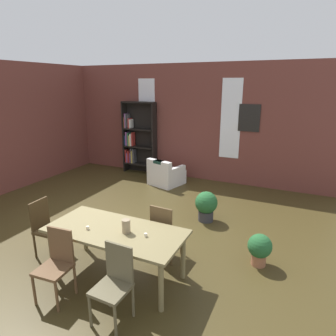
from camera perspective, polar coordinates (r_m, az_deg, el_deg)
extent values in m
plane|color=#3F3418|center=(5.95, -10.45, -11.78)|extent=(9.77, 9.77, 0.00)
cube|color=brown|center=(8.71, 3.73, 8.89)|extent=(8.44, 0.12, 3.32)
cube|color=white|center=(9.18, -4.13, 10.31)|extent=(0.55, 0.02, 2.16)
cube|color=white|center=(8.24, 12.15, 9.32)|extent=(0.55, 0.02, 2.16)
cube|color=olive|center=(4.33, -10.26, -11.99)|extent=(2.01, 0.92, 0.04)
cylinder|color=olive|center=(4.83, -21.77, -14.98)|extent=(0.07, 0.07, 0.72)
cylinder|color=olive|center=(3.88, -1.38, -22.14)|extent=(0.07, 0.07, 0.72)
cylinder|color=olive|center=(5.27, -16.01, -11.66)|extent=(0.07, 0.07, 0.72)
cylinder|color=olive|center=(4.42, 2.98, -16.83)|extent=(0.07, 0.07, 0.72)
cylinder|color=#998466|center=(4.18, -8.19, -11.17)|extent=(0.12, 0.12, 0.19)
cylinder|color=silver|center=(4.09, -4.38, -12.90)|extent=(0.04, 0.04, 0.05)
cylinder|color=silver|center=(4.41, -15.42, -11.20)|extent=(0.04, 0.04, 0.05)
cube|color=brown|center=(4.84, -0.26, -12.36)|extent=(0.42, 0.42, 0.04)
cube|color=brown|center=(4.58, -1.38, -10.59)|extent=(0.38, 0.05, 0.50)
cylinder|color=brown|center=(5.03, 2.60, -14.29)|extent=(0.04, 0.04, 0.43)
cylinder|color=brown|center=(5.17, -1.10, -13.35)|extent=(0.04, 0.04, 0.43)
cylinder|color=brown|center=(4.75, 0.67, -16.25)|extent=(0.04, 0.04, 0.43)
cylinder|color=brown|center=(4.90, -3.21, -15.17)|extent=(0.04, 0.04, 0.43)
cube|color=brown|center=(3.75, -11.08, -22.30)|extent=(0.41, 0.41, 0.04)
cube|color=brown|center=(3.72, -9.50, -17.79)|extent=(0.38, 0.04, 0.50)
cylinder|color=brown|center=(3.89, -14.99, -25.44)|extent=(0.04, 0.04, 0.43)
cylinder|color=brown|center=(3.71, -10.26, -27.53)|extent=(0.04, 0.04, 0.43)
cylinder|color=brown|center=(4.10, -11.42, -22.71)|extent=(0.04, 0.04, 0.43)
cylinder|color=brown|center=(3.93, -6.84, -24.46)|extent=(0.04, 0.04, 0.43)
cube|color=#402F18|center=(5.26, -22.07, -11.19)|extent=(0.42, 0.42, 0.04)
cube|color=#402F18|center=(5.28, -23.82, -8.29)|extent=(0.05, 0.38, 0.50)
cylinder|color=#402F18|center=(5.15, -21.71, -14.78)|extent=(0.04, 0.04, 0.43)
cylinder|color=#402F18|center=(5.37, -19.02, -13.13)|extent=(0.04, 0.04, 0.43)
cylinder|color=#402F18|center=(5.38, -24.57, -13.70)|extent=(0.04, 0.04, 0.43)
cylinder|color=#402F18|center=(5.59, -21.88, -12.19)|extent=(0.04, 0.04, 0.43)
cube|color=brown|center=(4.26, -21.52, -17.97)|extent=(0.43, 0.43, 0.04)
cube|color=brown|center=(4.25, -20.20, -13.98)|extent=(0.38, 0.06, 0.50)
cylinder|color=brown|center=(4.40, -24.71, -20.90)|extent=(0.04, 0.04, 0.43)
cylinder|color=brown|center=(4.19, -20.90, -22.52)|extent=(0.04, 0.04, 0.43)
cylinder|color=brown|center=(4.61, -21.44, -18.70)|extent=(0.04, 0.04, 0.43)
cylinder|color=brown|center=(4.40, -17.69, -20.07)|extent=(0.04, 0.04, 0.43)
cube|color=black|center=(9.49, -8.39, 6.05)|extent=(0.04, 0.29, 2.23)
cube|color=black|center=(8.96, -2.69, 5.60)|extent=(0.04, 0.29, 2.23)
cube|color=black|center=(9.33, -5.18, 5.98)|extent=(1.10, 0.01, 2.23)
cube|color=black|center=(9.40, -5.48, 0.81)|extent=(1.06, 0.29, 0.04)
cube|color=#B22D28|center=(9.59, -8.04, 2.43)|extent=(0.04, 0.18, 0.41)
cube|color=#8C4C8C|center=(9.57, -7.76, 2.09)|extent=(0.04, 0.21, 0.31)
cube|color=#B22D28|center=(9.54, -7.52, 2.27)|extent=(0.04, 0.22, 0.38)
cube|color=#8C4C8C|center=(9.52, -7.27, 2.04)|extent=(0.03, 0.15, 0.31)
cube|color=#4C4C51|center=(9.48, -7.03, 2.47)|extent=(0.05, 0.17, 0.46)
cube|color=gold|center=(9.46, -6.79, 2.26)|extent=(0.03, 0.25, 0.40)
cube|color=#4C4C51|center=(9.43, -6.57, 2.39)|extent=(0.04, 0.20, 0.46)
cube|color=black|center=(9.26, -5.57, 4.14)|extent=(1.06, 0.29, 0.04)
cube|color=#284C8C|center=(9.48, -8.14, 5.39)|extent=(0.05, 0.16, 0.30)
cube|color=#8C4C8C|center=(9.44, -7.89, 5.73)|extent=(0.05, 0.22, 0.43)
cube|color=#33724C|center=(9.41, -7.57, 5.65)|extent=(0.04, 0.21, 0.40)
cube|color=gold|center=(9.39, -7.28, 5.39)|extent=(0.04, 0.24, 0.33)
cube|color=white|center=(9.36, -7.06, 5.54)|extent=(0.04, 0.23, 0.38)
cube|color=#B22D28|center=(9.33, -6.80, 5.65)|extent=(0.03, 0.18, 0.43)
cube|color=black|center=(9.16, -5.67, 7.55)|extent=(1.06, 0.29, 0.04)
cube|color=orange|center=(9.40, -8.33, 8.81)|extent=(0.03, 0.17, 0.33)
cube|color=#8C4C8C|center=(9.37, -8.12, 9.17)|extent=(0.03, 0.23, 0.45)
cube|color=#4C4C51|center=(9.35, -7.92, 9.14)|extent=(0.04, 0.23, 0.44)
cube|color=#4C4C51|center=(9.32, -7.67, 9.00)|extent=(0.03, 0.15, 0.40)
cube|color=#B22D28|center=(9.31, -7.45, 8.69)|extent=(0.04, 0.21, 0.30)
cube|color=white|center=(9.29, -7.20, 8.60)|extent=(0.04, 0.20, 0.28)
cube|color=black|center=(9.08, -5.82, 12.66)|extent=(1.06, 0.29, 0.04)
cube|color=silver|center=(8.30, -0.26, -1.78)|extent=(0.99, 0.99, 0.40)
cube|color=silver|center=(7.96, -1.78, 0.25)|extent=(0.81, 0.37, 0.35)
cube|color=silver|center=(8.01, 1.57, -0.41)|extent=(0.31, 0.73, 0.15)
cube|color=silver|center=(8.44, -1.99, 0.46)|extent=(0.31, 0.73, 0.15)
cube|color=#19382D|center=(7.93, -1.79, 1.18)|extent=(0.32, 0.24, 0.08)
cylinder|color=#9E6042|center=(5.04, 17.27, -16.70)|extent=(0.23, 0.23, 0.18)
sphere|color=#235B2D|center=(4.91, 17.51, -14.32)|extent=(0.38, 0.38, 0.38)
cylinder|color=#333338|center=(6.22, 7.39, -9.21)|extent=(0.31, 0.31, 0.22)
sphere|color=#235B2D|center=(6.10, 7.49, -6.72)|extent=(0.46, 0.46, 0.46)
cube|color=black|center=(8.13, 15.59, 9.40)|extent=(0.56, 0.03, 0.72)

